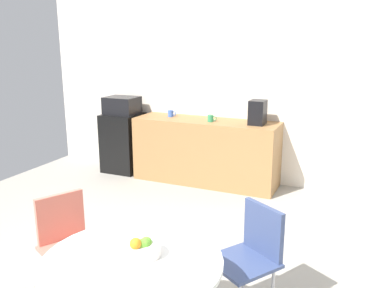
# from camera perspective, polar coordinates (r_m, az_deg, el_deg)

# --- Properties ---
(ground_plane) EXTENTS (6.00, 6.00, 0.00)m
(ground_plane) POSITION_cam_1_polar(r_m,az_deg,el_deg) (3.70, -10.17, -18.45)
(ground_plane) COLOR #9E998E
(wall_back) EXTENTS (6.00, 0.10, 2.60)m
(wall_back) POSITION_cam_1_polar(r_m,az_deg,el_deg) (5.87, 5.78, 7.53)
(wall_back) COLOR silver
(wall_back) RESTS_ON ground_plane
(counter_block) EXTENTS (2.03, 0.60, 0.90)m
(counter_block) POSITION_cam_1_polar(r_m,az_deg,el_deg) (5.80, 1.91, -1.04)
(counter_block) COLOR #9E7042
(counter_block) RESTS_ON ground_plane
(mini_fridge) EXTENTS (0.54, 0.54, 0.89)m
(mini_fridge) POSITION_cam_1_polar(r_m,az_deg,el_deg) (6.42, -9.48, 0.23)
(mini_fridge) COLOR black
(mini_fridge) RESTS_ON ground_plane
(microwave) EXTENTS (0.48, 0.38, 0.26)m
(microwave) POSITION_cam_1_polar(r_m,az_deg,el_deg) (6.31, -9.70, 5.30)
(microwave) COLOR black
(microwave) RESTS_ON mini_fridge
(round_table) EXTENTS (1.08, 1.08, 0.73)m
(round_table) POSITION_cam_1_polar(r_m,az_deg,el_deg) (2.60, -8.24, -18.24)
(round_table) COLOR silver
(round_table) RESTS_ON ground_plane
(chair_coral) EXTENTS (0.56, 0.56, 0.83)m
(chair_coral) POSITION_cam_1_polar(r_m,az_deg,el_deg) (3.39, -17.01, -11.95)
(chair_coral) COLOR silver
(chair_coral) RESTS_ON ground_plane
(chair_navy) EXTENTS (0.58, 0.58, 0.83)m
(chair_navy) POSITION_cam_1_polar(r_m,az_deg,el_deg) (3.10, 8.49, -14.05)
(chair_navy) COLOR silver
(chair_navy) RESTS_ON ground_plane
(fruit_bowl) EXTENTS (0.22, 0.22, 0.13)m
(fruit_bowl) POSITION_cam_1_polar(r_m,az_deg,el_deg) (2.54, -6.87, -14.12)
(fruit_bowl) COLOR silver
(fruit_bowl) RESTS_ON round_table
(mug_white) EXTENTS (0.13, 0.08, 0.09)m
(mug_white) POSITION_cam_1_polar(r_m,az_deg,el_deg) (5.59, 2.62, 3.58)
(mug_white) COLOR #338C59
(mug_white) RESTS_ON counter_block
(mug_green) EXTENTS (0.13, 0.08, 0.09)m
(mug_green) POSITION_cam_1_polar(r_m,az_deg,el_deg) (5.51, 8.77, 3.27)
(mug_green) COLOR white
(mug_green) RESTS_ON counter_block
(mug_red) EXTENTS (0.13, 0.08, 0.09)m
(mug_red) POSITION_cam_1_polar(r_m,az_deg,el_deg) (5.96, -2.95, 4.26)
(mug_red) COLOR #3F66BF
(mug_red) RESTS_ON counter_block
(coffee_maker) EXTENTS (0.20, 0.24, 0.32)m
(coffee_maker) POSITION_cam_1_polar(r_m,az_deg,el_deg) (5.45, 9.08, 4.35)
(coffee_maker) COLOR black
(coffee_maker) RESTS_ON counter_block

